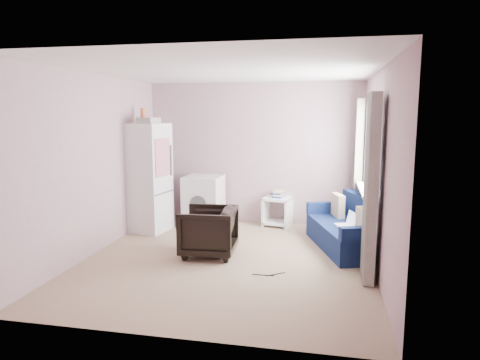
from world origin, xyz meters
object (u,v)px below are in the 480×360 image
object	(u,v)px
fridge	(148,177)
armchair	(208,229)
side_table	(278,209)
sofa	(350,230)
washing_machine	(204,200)

from	to	relation	value
fridge	armchair	bearing A→B (deg)	-28.07
side_table	sofa	world-z (taller)	sofa
armchair	fridge	size ratio (longest dim) A/B	0.36
fridge	sofa	size ratio (longest dim) A/B	1.13
side_table	sofa	bearing A→B (deg)	-43.08
washing_machine	side_table	xyz separation A→B (m)	(1.28, 0.26, -0.17)
armchair	side_table	distance (m)	1.95
armchair	washing_machine	bearing A→B (deg)	-164.98
fridge	side_table	world-z (taller)	fridge
sofa	side_table	bearing A→B (deg)	118.98
fridge	sofa	distance (m)	3.35
fridge	washing_machine	size ratio (longest dim) A/B	2.32
armchair	fridge	distance (m)	1.77
side_table	fridge	bearing A→B (deg)	-160.04
washing_machine	sofa	distance (m)	2.60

